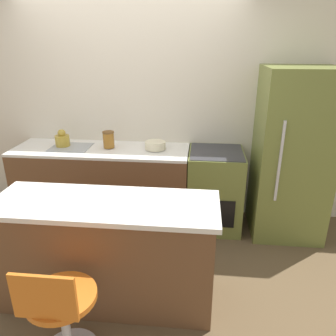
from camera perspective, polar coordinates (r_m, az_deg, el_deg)
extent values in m
plane|color=brown|center=(3.80, -7.76, -11.39)|extent=(14.00, 14.00, 0.00)
cube|color=silver|center=(3.95, -6.39, 10.36)|extent=(8.00, 0.06, 2.60)
cube|color=brown|center=(3.96, -11.17, -3.06)|extent=(1.99, 0.64, 0.87)
cube|color=white|center=(3.80, -11.65, 3.14)|extent=(1.99, 0.64, 0.03)
cube|color=#9EA3A8|center=(3.91, -16.56, 3.51)|extent=(0.44, 0.35, 0.01)
cube|color=brown|center=(2.78, -10.39, -14.48)|extent=(1.68, 0.57, 0.86)
cube|color=white|center=(2.55, -11.06, -6.24)|extent=(1.75, 0.60, 0.04)
cube|color=olive|center=(3.79, 8.10, -3.73)|extent=(0.60, 0.64, 0.90)
cube|color=black|center=(3.56, 8.14, -7.91)|extent=(0.42, 0.01, 0.32)
cube|color=#333338|center=(3.62, 8.47, 2.79)|extent=(0.57, 0.61, 0.01)
cube|color=olive|center=(3.72, 20.73, 2.11)|extent=(0.74, 0.70, 1.81)
cube|color=silver|center=(3.32, 18.88, 0.96)|extent=(0.02, 0.02, 0.82)
cylinder|color=#B7B7BC|center=(2.54, -17.34, -25.06)|extent=(0.06, 0.06, 0.49)
cylinder|color=orange|center=(2.35, -18.09, -20.55)|extent=(0.45, 0.45, 0.04)
cube|color=orange|center=(2.12, -20.81, -20.36)|extent=(0.39, 0.02, 0.30)
cylinder|color=#B29333|center=(3.95, -17.90, 4.55)|extent=(0.16, 0.16, 0.12)
sphere|color=#B29333|center=(3.93, -18.05, 5.80)|extent=(0.09, 0.09, 0.09)
cylinder|color=beige|center=(3.67, -2.21, 3.99)|extent=(0.23, 0.23, 0.08)
cylinder|color=#9E6623|center=(3.76, -10.30, 4.79)|extent=(0.12, 0.12, 0.17)
cylinder|color=brown|center=(3.74, -10.39, 6.14)|extent=(0.13, 0.13, 0.02)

